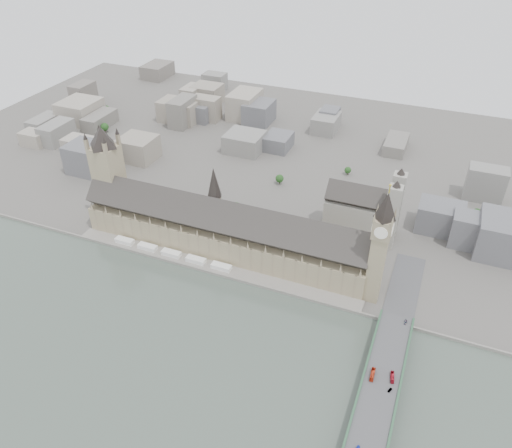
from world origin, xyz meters
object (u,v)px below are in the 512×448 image
at_px(car_silver, 390,390).
at_px(car_blue, 357,448).
at_px(victoria_tower, 108,170).
at_px(red_bus_north, 373,374).
at_px(elizabeth_tower, 380,241).
at_px(red_bus_south, 392,377).
at_px(car_approach, 406,322).
at_px(westminster_bridge, 378,395).
at_px(westminster_abbey, 364,211).
at_px(palace_of_westminster, 223,230).

bearing_deg(car_silver, car_blue, -81.08).
distance_m(victoria_tower, red_bus_north, 299.56).
height_order(elizabeth_tower, red_bus_north, elizabeth_tower).
xyz_separation_m(red_bus_south, car_approach, (0.70, 54.49, -0.63)).
relative_size(red_bus_south, car_blue, 2.13).
xyz_separation_m(westminster_bridge, car_blue, (-4.36, -45.83, 5.88)).
bearing_deg(westminster_bridge, westminster_abbey, 105.64).
relative_size(red_bus_north, car_blue, 2.45).
height_order(palace_of_westminster, car_blue, palace_of_westminster).
bearing_deg(victoria_tower, red_bus_north, -20.58).
bearing_deg(victoria_tower, elizabeth_tower, -3.96).
relative_size(palace_of_westminster, victoria_tower, 2.65).
distance_m(red_bus_north, red_bus_south, 12.88).
bearing_deg(red_bus_north, westminster_bridge, -57.18).
distance_m(palace_of_westminster, westminster_abbey, 134.09).
xyz_separation_m(westminster_bridge, car_silver, (6.33, 1.93, 5.76)).
height_order(westminster_bridge, car_silver, car_silver).
relative_size(elizabeth_tower, car_silver, 27.99).
relative_size(car_blue, car_approach, 0.94).
relative_size(palace_of_westminster, red_bus_south, 28.10).
bearing_deg(red_bus_north, car_approach, 74.77).
bearing_deg(red_bus_north, car_silver, -32.06).
distance_m(victoria_tower, red_bus_south, 310.29).
xyz_separation_m(westminster_abbey, red_bus_north, (44.55, -173.20, -13.32)).
distance_m(elizabeth_tower, red_bus_south, 100.02).
xyz_separation_m(palace_of_westminster, car_approach, (168.73, -40.50, -11.77)).
bearing_deg(red_bus_north, elizabeth_tower, 99.23).
height_order(car_blue, car_silver, car_blue).
bearing_deg(red_bus_north, westminster_abbey, 102.20).
bearing_deg(car_approach, red_bus_south, -88.57).
xyz_separation_m(westminster_abbey, car_silver, (57.41, -180.57, -14.20)).
bearing_deg(westminster_abbey, car_approach, -63.47).
bearing_deg(car_blue, victoria_tower, 170.37).
bearing_deg(car_approach, car_blue, -93.46).
bearing_deg(elizabeth_tower, palace_of_westminster, 175.15).
relative_size(victoria_tower, red_bus_south, 10.60).
bearing_deg(red_bus_south, palace_of_westminster, 141.36).
bearing_deg(westminster_abbey, car_blue, -78.44).
bearing_deg(westminster_abbey, victoria_tower, -163.50).
xyz_separation_m(palace_of_westminster, westminster_abbey, (110.92, 75.30, 2.38)).
distance_m(red_bus_north, car_silver, 14.85).
bearing_deg(palace_of_westminster, westminster_bridge, -33.49).
xyz_separation_m(palace_of_westminster, victoria_tower, (-122.00, 6.30, 32.50)).
relative_size(elizabeth_tower, red_bus_south, 11.40).
relative_size(westminster_bridge, car_blue, 73.57).
xyz_separation_m(victoria_tower, red_bus_south, (290.03, -101.29, -43.64)).
height_order(palace_of_westminster, car_approach, palace_of_westminster).
bearing_deg(car_blue, red_bus_north, 112.29).
distance_m(palace_of_westminster, elizabeth_tower, 142.94).
relative_size(westminster_bridge, westminster_abbey, 4.78).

